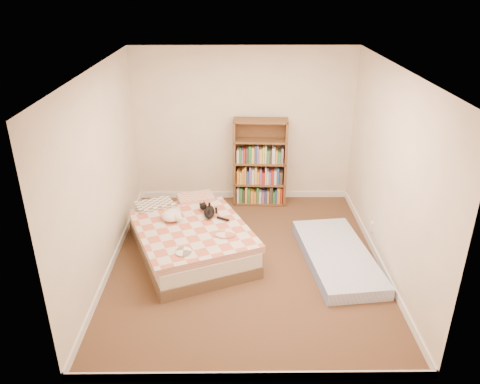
{
  "coord_description": "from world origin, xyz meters",
  "views": [
    {
      "loc": [
        -0.13,
        -5.22,
        3.43
      ],
      "look_at": [
        -0.08,
        0.3,
        0.88
      ],
      "focal_mm": 35.0,
      "sensor_mm": 36.0,
      "label": 1
    }
  ],
  "objects_px": {
    "white_dog": "(172,216)",
    "bookshelf": "(260,172)",
    "black_cat": "(210,211)",
    "bed": "(191,237)",
    "floor_mattress": "(337,256)"
  },
  "relations": [
    {
      "from": "black_cat",
      "to": "white_dog",
      "type": "distance_m",
      "value": 0.52
    },
    {
      "from": "bed",
      "to": "bookshelf",
      "type": "height_order",
      "value": "bookshelf"
    },
    {
      "from": "floor_mattress",
      "to": "white_dog",
      "type": "relative_size",
      "value": 5.64
    },
    {
      "from": "black_cat",
      "to": "white_dog",
      "type": "bearing_deg",
      "value": 166.84
    },
    {
      "from": "white_dog",
      "to": "bed",
      "type": "bearing_deg",
      "value": -22.76
    },
    {
      "from": "white_dog",
      "to": "bookshelf",
      "type": "bearing_deg",
      "value": 42.68
    },
    {
      "from": "bed",
      "to": "white_dog",
      "type": "height_order",
      "value": "white_dog"
    },
    {
      "from": "floor_mattress",
      "to": "black_cat",
      "type": "bearing_deg",
      "value": 156.86
    },
    {
      "from": "bookshelf",
      "to": "black_cat",
      "type": "relative_size",
      "value": 2.53
    },
    {
      "from": "floor_mattress",
      "to": "black_cat",
      "type": "distance_m",
      "value": 1.82
    },
    {
      "from": "floor_mattress",
      "to": "black_cat",
      "type": "xyz_separation_m",
      "value": [
        -1.69,
        0.5,
        0.42
      ]
    },
    {
      "from": "floor_mattress",
      "to": "black_cat",
      "type": "relative_size",
      "value": 3.14
    },
    {
      "from": "bed",
      "to": "black_cat",
      "type": "height_order",
      "value": "black_cat"
    },
    {
      "from": "black_cat",
      "to": "floor_mattress",
      "type": "bearing_deg",
      "value": -47.85
    },
    {
      "from": "bed",
      "to": "white_dog",
      "type": "xyz_separation_m",
      "value": [
        -0.24,
        0.07,
        0.29
      ]
    }
  ]
}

